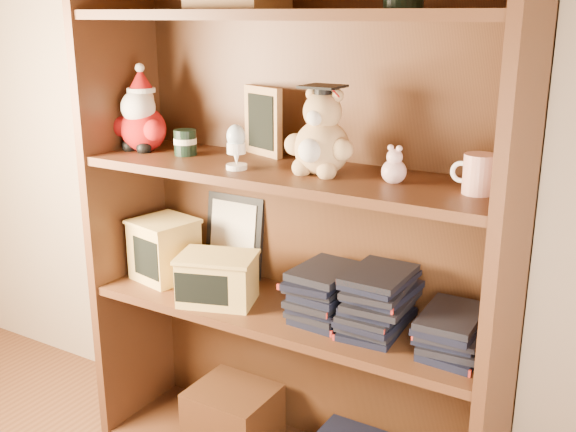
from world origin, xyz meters
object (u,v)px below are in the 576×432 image
Objects in this scene: grad_teddy_bear at (321,140)px; treats_box at (164,249)px; bookcase at (297,226)px; teacher_mug at (478,174)px.

grad_teddy_bear is 1.12× the size of treats_box.
bookcase is 0.46m from treats_box.
teacher_mug reaches higher than treats_box.
grad_teddy_bear is 2.22× the size of teacher_mug.
bookcase is 15.54× the size of teacher_mug.
teacher_mug is at bearing 1.00° from grad_teddy_bear.
teacher_mug is (0.50, -0.05, 0.22)m from bookcase.
bookcase is 0.28m from grad_teddy_bear.
teacher_mug is at bearing -5.77° from bookcase.
teacher_mug is 0.50× the size of treats_box.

